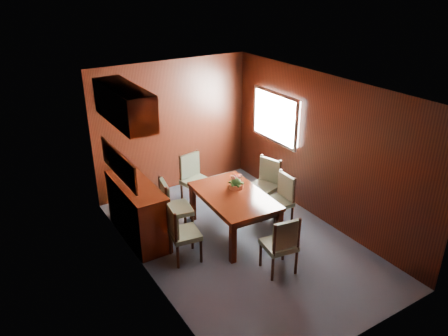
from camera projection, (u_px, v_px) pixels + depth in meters
ground at (242, 242)px, 6.67m from camera, size 4.50×4.50×0.00m
room_shell at (224, 137)px, 6.20m from camera, size 3.06×4.52×2.41m
sideboard at (138, 210)px, 6.65m from camera, size 0.48×1.40×0.90m
dining_table at (234, 200)px, 6.68m from camera, size 0.98×1.49×0.68m
chair_left_near at (180, 230)px, 6.09m from camera, size 0.45×0.47×0.87m
chair_left_far at (172, 205)px, 6.65m from camera, size 0.50×0.52×0.95m
chair_right_near at (281, 197)px, 6.97m from camera, size 0.41×0.42×0.87m
chair_right_far at (266, 181)px, 7.43m from camera, size 0.53×0.54×0.91m
chair_head at (282, 243)px, 5.81m from camera, size 0.47×0.46×0.88m
chair_foot at (194, 176)px, 7.60m from camera, size 0.51×0.50×0.93m
flower_centerpiece at (236, 181)px, 6.80m from camera, size 0.24×0.24×0.24m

